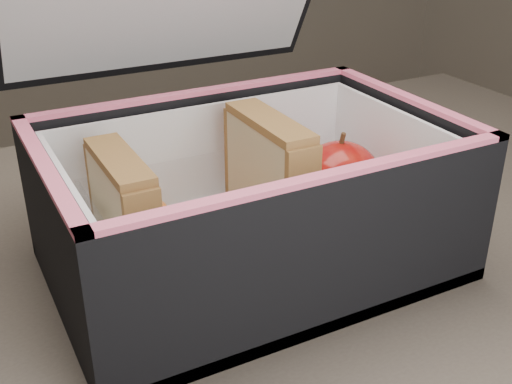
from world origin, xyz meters
TOP-DOWN VIEW (x-y plane):
  - kitchen_table at (0.00, 0.00)m, footprint 1.20×0.80m
  - lunch_bag at (0.03, 0.02)m, footprint 0.33×0.32m
  - plastic_tub at (-0.02, 0.02)m, footprint 0.17×0.12m
  - sandwich_left at (-0.08, 0.02)m, footprint 0.03×0.10m
  - sandwich_right at (0.04, 0.02)m, footprint 0.03×0.10m
  - carrot_sticks at (-0.02, 0.02)m, footprint 0.04×0.15m
  - paper_napkin at (0.13, 0.03)m, footprint 0.09×0.09m
  - red_apple at (0.12, 0.03)m, footprint 0.09×0.09m

SIDE VIEW (x-z plane):
  - kitchen_table at x=0.00m, z-range 0.28..1.03m
  - paper_napkin at x=0.13m, z-range 0.77..0.77m
  - carrot_sticks at x=-0.02m, z-range 0.77..0.80m
  - plastic_tub at x=-0.02m, z-range 0.77..0.84m
  - red_apple at x=0.12m, z-range 0.77..0.85m
  - sandwich_left at x=-0.08m, z-range 0.77..0.87m
  - lunch_bag at x=0.03m, z-range 0.67..0.98m
  - sandwich_right at x=0.04m, z-range 0.77..0.88m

